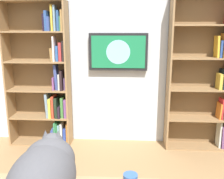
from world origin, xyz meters
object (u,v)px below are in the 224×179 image
object	(u,v)px
bookshelf_left	(210,73)
cat	(45,174)
bookshelf_right	(46,79)
wall_mounted_tv	(118,52)

from	to	relation	value
bookshelf_left	cat	xyz separation A→B (m)	(1.51, 2.27, -0.16)
bookshelf_left	bookshelf_right	size ratio (longest dim) A/B	1.05
bookshelf_right	wall_mounted_tv	distance (m)	1.08
bookshelf_left	wall_mounted_tv	xyz separation A→B (m)	(1.23, -0.08, 0.27)
cat	bookshelf_right	bearing A→B (deg)	-72.08
cat	wall_mounted_tv	bearing A→B (deg)	-96.69
bookshelf_right	cat	world-z (taller)	bookshelf_right
bookshelf_right	cat	size ratio (longest dim) A/B	3.10
wall_mounted_tv	cat	world-z (taller)	wall_mounted_tv
wall_mounted_tv	cat	distance (m)	2.40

